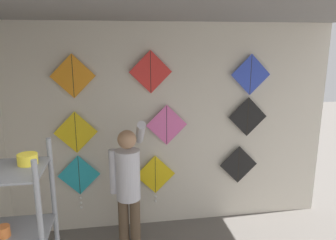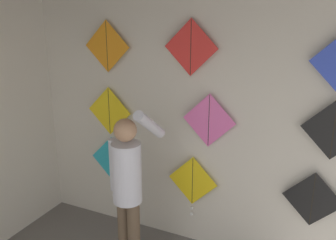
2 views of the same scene
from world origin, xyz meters
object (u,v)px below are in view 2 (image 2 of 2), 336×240
Objects in this scene: kite_5 at (334,130)px; kite_6 at (107,46)px; kite_4 at (209,121)px; shopkeeper at (128,183)px; kite_0 at (112,162)px; kite_7 at (191,47)px; kite_1 at (192,183)px; kite_2 at (312,199)px; kite_3 at (109,111)px.

kite_6 reaches higher than kite_5.
kite_5 is at bearing 0.00° from kite_6.
kite_4 is 1.35m from kite_6.
kite_4 is at bearing 180.00° from kite_5.
shopkeeper is 0.93m from kite_0.
kite_0 is 1.69m from kite_7.
kite_1 is at bearing -0.84° from kite_7.
kite_2 reaches higher than kite_0.
shopkeeper reaches higher than kite_3.
kite_5 is (0.10, 0.00, 0.70)m from kite_2.
kite_2 is at bearing 0.00° from kite_4.
shopkeeper is 3.08× the size of kite_2.
kite_6 reaches higher than kite_4.
kite_0 is at bearing -171.64° from kite_6.
kite_0 is at bearing -179.95° from kite_4.
kite_7 reaches higher than kite_4.
kite_1 is 1.20m from kite_2.
kite_3 is 2.32m from kite_5.
kite_5 reaches higher than shopkeeper.
kite_1 is 1.43m from kite_7.
kite_5 is at bearing 0.02° from kite_0.
kite_6 reaches higher than shopkeeper.
kite_3 is 1.00× the size of kite_5.
kite_6 reaches higher than kite_3.
kite_7 is at bearing 0.06° from kite_0.
kite_7 is at bearing 77.76° from shopkeeper.
kite_0 is at bearing -179.94° from kite_7.
shopkeeper is 3.08× the size of kite_3.
kite_3 is 1.00× the size of kite_7.
kite_1 is at bearing -0.04° from kite_3.
kite_4 is (1.18, 0.00, 0.68)m from kite_0.
kite_1 is 1.25× the size of kite_5.
kite_5 is at bearing 0.00° from kite_2.
kite_3 reaches higher than kite_1.
kite_2 is at bearing 0.00° from kite_7.
kite_0 is 0.63m from kite_3.
kite_3 reaches higher than kite_0.
kite_3 is 0.72m from kite_6.
kite_5 is at bearing 0.00° from kite_3.
kite_2 is 2.30m from kite_3.
kite_6 is at bearing 8.36° from kite_0.
kite_3 is at bearing 180.00° from kite_2.
shopkeeper is 1.43m from kite_7.
kite_4 is at bearing 0.00° from kite_7.
kite_7 is (-0.05, 0.00, 1.43)m from kite_1.
kite_4 reaches higher than kite_2.
kite_0 is 1.38× the size of kite_4.
kite_2 is at bearing 180.00° from kite_5.
shopkeeper is 1.49m from kite_6.
kite_0 is 1.38× the size of kite_2.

